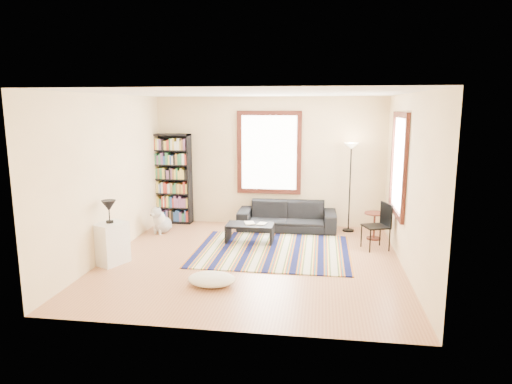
# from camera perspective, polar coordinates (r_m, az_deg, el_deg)

# --- Properties ---
(floor) EXTENTS (5.00, 5.00, 0.10)m
(floor) POSITION_cam_1_polar(r_m,az_deg,el_deg) (7.89, -0.53, -8.91)
(floor) COLOR tan
(floor) RESTS_ON ground
(ceiling) EXTENTS (5.00, 5.00, 0.10)m
(ceiling) POSITION_cam_1_polar(r_m,az_deg,el_deg) (7.44, -0.57, 12.64)
(ceiling) COLOR white
(ceiling) RESTS_ON floor
(wall_back) EXTENTS (5.00, 0.10, 2.80)m
(wall_back) POSITION_cam_1_polar(r_m,az_deg,el_deg) (10.03, 1.69, 3.84)
(wall_back) COLOR #FFE2AB
(wall_back) RESTS_ON floor
(wall_front) EXTENTS (5.00, 0.10, 2.80)m
(wall_front) POSITION_cam_1_polar(r_m,az_deg,el_deg) (5.07, -4.96, -3.00)
(wall_front) COLOR #FFE2AB
(wall_front) RESTS_ON floor
(wall_left) EXTENTS (0.10, 5.00, 2.80)m
(wall_left) POSITION_cam_1_polar(r_m,az_deg,el_deg) (8.31, -18.22, 1.87)
(wall_left) COLOR #FFE2AB
(wall_left) RESTS_ON floor
(wall_right) EXTENTS (0.10, 5.00, 2.80)m
(wall_right) POSITION_cam_1_polar(r_m,az_deg,el_deg) (7.58, 18.89, 1.02)
(wall_right) COLOR #FFE2AB
(wall_right) RESTS_ON floor
(window_back) EXTENTS (1.20, 0.06, 1.60)m
(window_back) POSITION_cam_1_polar(r_m,az_deg,el_deg) (9.93, 1.64, 4.93)
(window_back) COLOR white
(window_back) RESTS_ON wall_back
(window_right) EXTENTS (0.06, 1.20, 1.60)m
(window_right) POSITION_cam_1_polar(r_m,az_deg,el_deg) (8.31, 17.44, 3.31)
(window_right) COLOR white
(window_right) RESTS_ON wall_right
(rug) EXTENTS (2.78, 2.23, 0.02)m
(rug) POSITION_cam_1_polar(r_m,az_deg,el_deg) (8.35, 2.04, -7.36)
(rug) COLOR #0B0F3A
(rug) RESTS_ON floor
(sofa) EXTENTS (0.85, 2.07, 0.60)m
(sofa) POSITION_cam_1_polar(r_m,az_deg,el_deg) (9.70, 3.89, -3.03)
(sofa) COLOR black
(sofa) RESTS_ON floor
(bookshelf) EXTENTS (0.90, 0.30, 2.00)m
(bookshelf) POSITION_cam_1_polar(r_m,az_deg,el_deg) (10.34, -10.56, 1.63)
(bookshelf) COLOR black
(bookshelf) RESTS_ON floor
(coffee_table) EXTENTS (0.98, 0.67, 0.36)m
(coffee_table) POSITION_cam_1_polar(r_m,az_deg,el_deg) (8.85, -0.76, -5.16)
(coffee_table) COLOR black
(coffee_table) RESTS_ON floor
(book_a) EXTENTS (0.29, 0.25, 0.02)m
(book_a) POSITION_cam_1_polar(r_m,az_deg,el_deg) (8.81, -1.40, -3.93)
(book_a) COLOR beige
(book_a) RESTS_ON coffee_table
(book_b) EXTENTS (0.20, 0.25, 0.02)m
(book_b) POSITION_cam_1_polar(r_m,az_deg,el_deg) (8.83, 0.25, -3.93)
(book_b) COLOR beige
(book_b) RESTS_ON coffee_table
(floor_cushion) EXTENTS (0.80, 0.66, 0.18)m
(floor_cushion) POSITION_cam_1_polar(r_m,az_deg,el_deg) (6.86, -5.57, -10.79)
(floor_cushion) COLOR silver
(floor_cushion) RESTS_ON floor
(floor_lamp) EXTENTS (0.38, 0.38, 1.86)m
(floor_lamp) POSITION_cam_1_polar(r_m,az_deg,el_deg) (9.66, 11.64, 0.53)
(floor_lamp) COLOR black
(floor_lamp) RESTS_ON floor
(side_table) EXTENTS (0.50, 0.50, 0.54)m
(side_table) POSITION_cam_1_polar(r_m,az_deg,el_deg) (9.32, 14.56, -4.11)
(side_table) COLOR #401910
(side_table) RESTS_ON floor
(folding_chair) EXTENTS (0.53, 0.52, 0.86)m
(folding_chair) POSITION_cam_1_polar(r_m,az_deg,el_deg) (8.64, 14.74, -4.19)
(folding_chair) COLOR black
(folding_chair) RESTS_ON floor
(white_cabinet) EXTENTS (0.55, 0.61, 0.70)m
(white_cabinet) POSITION_cam_1_polar(r_m,az_deg,el_deg) (8.01, -17.66, -6.13)
(white_cabinet) COLOR white
(white_cabinet) RESTS_ON floor
(table_lamp) EXTENTS (0.27, 0.27, 0.38)m
(table_lamp) POSITION_cam_1_polar(r_m,az_deg,el_deg) (7.87, -17.89, -2.36)
(table_lamp) COLOR black
(table_lamp) RESTS_ON white_cabinet
(dog) EXTENTS (0.58, 0.67, 0.57)m
(dog) POSITION_cam_1_polar(r_m,az_deg,el_deg) (9.69, -11.59, -3.35)
(dog) COLOR silver
(dog) RESTS_ON floor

